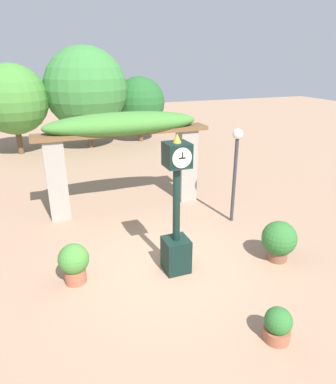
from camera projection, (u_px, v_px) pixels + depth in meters
name	position (u px, v px, depth m)	size (l,w,h in m)	color
ground_plane	(168.00, 267.00, 7.96)	(60.00, 60.00, 0.00)	#9E7A60
pedestal_clock	(176.00, 219.00, 7.40)	(0.55, 0.55, 3.15)	black
pergola	(124.00, 138.00, 10.31)	(5.32, 1.16, 3.06)	gray
potted_plant_near_left	(279.00, 240.00, 8.07)	(0.82, 0.82, 0.98)	brown
potted_plant_near_right	(278.00, 325.00, 5.80)	(0.47, 0.47, 0.63)	#9E563D
potted_plant_far_left	(74.00, 262.00, 7.26)	(0.66, 0.66, 0.90)	#9E563D
lamp_post	(236.00, 158.00, 9.55)	(0.29, 0.29, 2.75)	#333338
tree_line	(77.00, 94.00, 17.52)	(9.62, 4.20, 5.18)	brown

